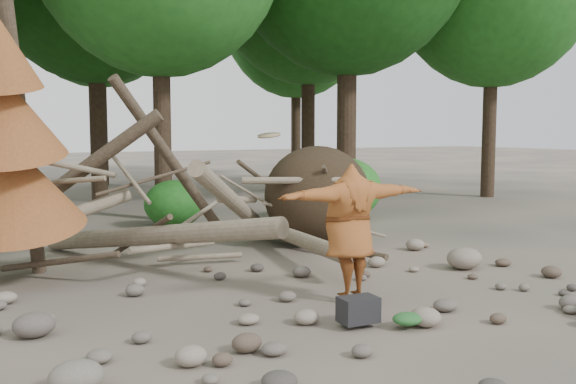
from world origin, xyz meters
TOP-DOWN VIEW (x-y plane):
  - ground at (0.00, 0.00)m, footprint 120.00×120.00m
  - deadfall_pile at (2.02, 4.24)m, footprint 8.55×5.24m
  - dead_conifer at (-3.12, 3.37)m, footprint 2.06×2.16m
  - bush_mid at (0.80, 7.80)m, footprint 1.40×1.40m
  - bush_right at (5.00, 7.00)m, footprint 2.00×2.00m
  - frisbee_thrower at (0.72, 0.40)m, footprint 2.36×0.74m
  - backpack at (0.18, -0.58)m, footprint 0.47×0.33m
  - cloth_green at (0.64, -0.92)m, footprint 0.38×0.31m
  - cloth_orange at (0.96, -0.92)m, footprint 0.27×0.22m
  - boulder_front_left at (-3.07, -0.94)m, footprint 0.48×0.44m
  - boulder_mid_right at (3.53, 1.15)m, footprint 0.60×0.54m
  - boulder_mid_left at (-3.19, 0.86)m, footprint 0.46×0.42m

SIDE VIEW (x-z plane):
  - ground at x=0.00m, z-range 0.00..0.00m
  - cloth_orange at x=0.96m, z-range 0.00..0.10m
  - cloth_green at x=0.64m, z-range 0.00..0.14m
  - boulder_mid_left at x=-3.19m, z-range 0.00..0.28m
  - boulder_front_left at x=-3.07m, z-range 0.00..0.29m
  - backpack at x=0.18m, z-range 0.00..0.30m
  - boulder_mid_right at x=3.53m, z-range 0.00..0.36m
  - bush_mid at x=0.80m, z-range 0.00..1.12m
  - bush_right at x=5.00m, z-range 0.00..1.60m
  - deadfall_pile at x=2.02m, z-range -0.70..2.60m
  - frisbee_thrower at x=0.72m, z-range -0.13..2.07m
  - dead_conifer at x=-3.12m, z-range -0.06..4.29m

